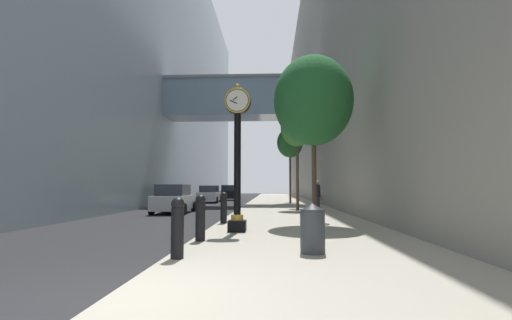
{
  "coord_description": "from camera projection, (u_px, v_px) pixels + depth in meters",
  "views": [
    {
      "loc": [
        2.12,
        -4.85,
        1.53
      ],
      "look_at": [
        0.91,
        23.76,
        3.61
      ],
      "focal_mm": 25.88,
      "sensor_mm": 36.0,
      "label": 1
    }
  ],
  "objects": [
    {
      "name": "car_black_mid",
      "position": [
        230.0,
        193.0,
        42.19
      ],
      "size": [
        2.17,
        4.22,
        1.72
      ],
      "color": "black",
      "rests_on": "ground"
    },
    {
      "name": "trash_bin",
      "position": [
        313.0,
        227.0,
        7.78
      ],
      "size": [
        0.53,
        0.53,
        1.05
      ],
      "color": "#383D42",
      "rests_on": "sidewalk_right"
    },
    {
      "name": "street_tree_near",
      "position": [
        313.0,
        101.0,
        14.03
      ],
      "size": [
        3.0,
        3.0,
        6.4
      ],
      "color": "#333335",
      "rests_on": "sidewalk_right"
    },
    {
      "name": "bollard_nearest",
      "position": [
        178.0,
        226.0,
        7.2
      ],
      "size": [
        0.27,
        0.27,
        1.19
      ],
      "color": "black",
      "rests_on": "sidewalk_right"
    },
    {
      "name": "ground_plane",
      "position": [
        247.0,
        205.0,
        31.71
      ],
      "size": [
        110.0,
        110.0,
        0.0
      ],
      "primitive_type": "plane",
      "color": "#262628",
      "rests_on": "ground"
    },
    {
      "name": "street_tree_mid_near",
      "position": [
        297.0,
        129.0,
        22.93
      ],
      "size": [
        2.05,
        2.05,
        6.24
      ],
      "color": "#333335",
      "rests_on": "sidewalk_right"
    },
    {
      "name": "building_block_right",
      "position": [
        360.0,
        64.0,
        35.22
      ],
      "size": [
        9.0,
        80.0,
        26.49
      ],
      "color": "gray",
      "rests_on": "ground"
    },
    {
      "name": "street_tree_mid_far",
      "position": [
        290.0,
        143.0,
        31.82
      ],
      "size": [
        2.24,
        2.24,
        6.49
      ],
      "color": "#333335",
      "rests_on": "sidewalk_right"
    },
    {
      "name": "car_silver_near",
      "position": [
        174.0,
        199.0,
        21.4
      ],
      "size": [
        2.04,
        4.06,
        1.66
      ],
      "color": "#B7BABF",
      "rests_on": "ground"
    },
    {
      "name": "sidewalk_right",
      "position": [
        281.0,
        202.0,
        34.58
      ],
      "size": [
        6.05,
        80.0,
        0.14
      ],
      "primitive_type": "cube",
      "color": "#ADA593",
      "rests_on": "ground"
    },
    {
      "name": "street_clock",
      "position": [
        237.0,
        149.0,
        11.64
      ],
      "size": [
        0.84,
        0.55,
        4.69
      ],
      "color": "black",
      "rests_on": "sidewalk_right"
    },
    {
      "name": "car_white_far",
      "position": [
        210.0,
        194.0,
        35.68
      ],
      "size": [
        2.08,
        4.44,
        1.65
      ],
      "color": "silver",
      "rests_on": "ground"
    },
    {
      "name": "bollard_fourth",
      "position": [
        224.0,
        207.0,
        14.15
      ],
      "size": [
        0.27,
        0.27,
        1.19
      ],
      "color": "black",
      "rests_on": "sidewalk_right"
    },
    {
      "name": "bollard_second",
      "position": [
        200.0,
        217.0,
        9.52
      ],
      "size": [
        0.27,
        0.27,
        1.19
      ],
      "color": "black",
      "rests_on": "sidewalk_right"
    },
    {
      "name": "pedestrian_walking",
      "position": [
        318.0,
        195.0,
        20.52
      ],
      "size": [
        0.46,
        0.35,
        1.75
      ],
      "color": "#23232D",
      "rests_on": "sidewalk_right"
    },
    {
      "name": "building_block_left",
      "position": [
        135.0,
        53.0,
        36.22
      ],
      "size": [
        22.15,
        80.0,
        29.46
      ],
      "color": "#93A8B7",
      "rests_on": "ground"
    }
  ]
}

